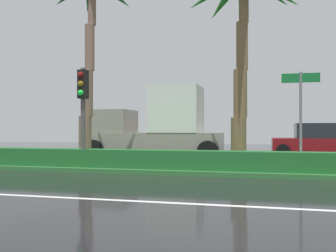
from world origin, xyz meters
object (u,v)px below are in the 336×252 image
object	(u,v)px
car_in_traffic_leading	(317,141)
palm_tree_mid_left	(92,7)
traffic_signal_median_left	(83,99)
palm_tree_centre_left	(243,3)
street_name_sign	(301,108)
box_truck_lead	(157,127)

from	to	relation	value
car_in_traffic_leading	palm_tree_mid_left	bearing A→B (deg)	37.22
traffic_signal_median_left	car_in_traffic_leading	world-z (taller)	traffic_signal_median_left
palm_tree_centre_left	street_name_sign	distance (m)	4.48
box_truck_lead	car_in_traffic_leading	bearing A→B (deg)	-159.91
street_name_sign	box_truck_lead	distance (m)	8.22
box_truck_lead	street_name_sign	bearing A→B (deg)	137.14
palm_tree_centre_left	traffic_signal_median_left	bearing A→B (deg)	-159.86
traffic_signal_median_left	street_name_sign	size ratio (longest dim) A/B	1.11
palm_tree_mid_left	palm_tree_centre_left	size ratio (longest dim) A/B	1.05
palm_tree_centre_left	car_in_traffic_leading	world-z (taller)	palm_tree_centre_left
traffic_signal_median_left	palm_tree_centre_left	bearing A→B (deg)	20.14
street_name_sign	box_truck_lead	size ratio (longest dim) A/B	0.47
car_in_traffic_leading	traffic_signal_median_left	bearing A→B (deg)	45.35
traffic_signal_median_left	street_name_sign	world-z (taller)	traffic_signal_median_left
palm_tree_centre_left	box_truck_lead	world-z (taller)	palm_tree_centre_left
box_truck_lead	palm_tree_mid_left	bearing A→B (deg)	70.41
street_name_sign	box_truck_lead	world-z (taller)	box_truck_lead
palm_tree_centre_left	traffic_signal_median_left	xyz separation A→B (m)	(-5.23, -1.92, -3.44)
palm_tree_mid_left	traffic_signal_median_left	bearing A→B (deg)	-73.64
palm_tree_mid_left	box_truck_lead	bearing A→B (deg)	70.41
traffic_signal_median_left	street_name_sign	bearing A→B (deg)	2.76
palm_tree_centre_left	street_name_sign	bearing A→B (deg)	-42.29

